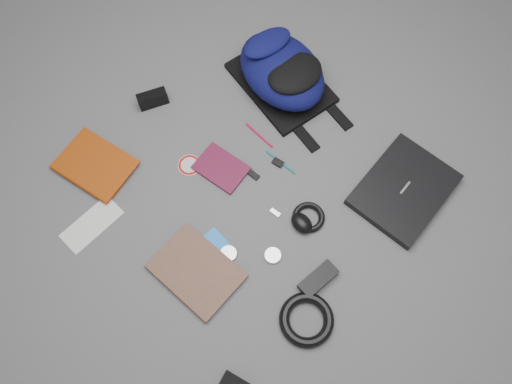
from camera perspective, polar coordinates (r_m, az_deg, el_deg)
ground at (r=1.78m, az=0.00°, el=-0.25°), size 4.00×4.00×0.00m
backpack at (r=1.93m, az=2.98°, el=13.69°), size 0.31×0.44×0.18m
laptop at (r=1.84m, az=16.54°, el=0.27°), size 0.40×0.34×0.03m
textbook_red at (r=1.89m, az=-19.70°, el=0.63°), size 0.27×0.31×0.03m
comic_book at (r=1.69m, az=-9.29°, el=-11.49°), size 0.26×0.32×0.02m
envelope at (r=1.83m, az=-18.26°, el=-3.52°), size 0.23×0.13×0.00m
dvd_case at (r=1.82m, az=-4.00°, el=2.75°), size 0.17×0.21×0.01m
compact_camera at (r=1.97m, az=-11.72°, el=10.38°), size 0.12×0.07×0.06m
sticker_disc at (r=1.84m, az=-7.61°, el=3.07°), size 0.09×0.09×0.00m
pen_teal at (r=1.83m, az=2.82°, el=3.43°), size 0.03×0.14×0.01m
pen_red at (r=1.88m, az=0.36°, el=6.52°), size 0.02×0.14×0.01m
id_badge at (r=1.72m, az=-4.58°, el=-5.75°), size 0.07×0.10×0.00m
usb_black at (r=1.81m, az=-0.45°, el=2.10°), size 0.03×0.06×0.01m
usb_silver at (r=1.75m, az=2.21°, el=-2.38°), size 0.02×0.04×0.01m
key_fob at (r=1.82m, az=2.52°, el=3.37°), size 0.04×0.05×0.01m
mouse at (r=1.72m, az=5.23°, el=-3.55°), size 0.06×0.09×0.04m
headphone_left at (r=1.70m, az=-3.16°, el=-7.06°), size 0.06×0.06×0.01m
headphone_right at (r=1.70m, az=1.93°, el=-7.27°), size 0.07×0.07×0.01m
cable_coil at (r=1.75m, az=6.02°, el=-2.89°), size 0.13×0.13×0.02m
power_brick at (r=1.68m, az=7.10°, el=-9.87°), size 0.14×0.06×0.03m
power_cord_coil at (r=1.65m, az=5.80°, el=-14.31°), size 0.23×0.23×0.03m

